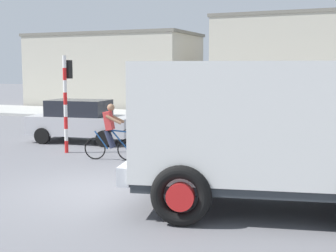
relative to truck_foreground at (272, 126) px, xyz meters
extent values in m
plane|color=slate|center=(-3.98, 0.27, -1.67)|extent=(120.00, 120.00, 0.00)
cube|color=#ADADA8|center=(-3.98, 15.30, -1.59)|extent=(80.00, 5.00, 0.16)
cube|color=white|center=(0.03, 0.01, 0.13)|extent=(5.62, 3.59, 2.20)
cube|color=#2D3338|center=(0.03, 0.01, -1.05)|extent=(5.51, 3.51, 0.16)
cube|color=silver|center=(-2.60, -0.59, -0.87)|extent=(0.76, 2.37, 0.36)
cube|color=black|center=(-2.46, -0.56, 0.63)|extent=(0.59, 2.10, 0.70)
torus|color=black|center=(-1.26, -1.60, -1.12)|extent=(1.13, 0.48, 1.10)
cylinder|color=red|center=(-1.26, -1.60, -1.12)|extent=(0.55, 0.40, 0.50)
torus|color=black|center=(-1.82, 0.90, -1.12)|extent=(1.13, 0.48, 1.10)
cylinder|color=red|center=(-1.82, 0.90, -1.12)|extent=(0.55, 0.40, 0.50)
torus|color=black|center=(-4.93, 3.37, -1.33)|extent=(0.67, 0.18, 0.68)
torus|color=black|center=(-5.96, 3.15, -1.33)|extent=(0.67, 0.18, 0.68)
cylinder|color=#1E4C8C|center=(-5.27, 3.30, -0.76)|extent=(0.59, 0.17, 0.09)
cylinder|color=#1E4C8C|center=(-5.21, 3.31, -1.01)|extent=(0.51, 0.15, 0.57)
cylinder|color=#1E4C8C|center=(-5.76, 3.19, -1.06)|extent=(0.44, 0.13, 0.57)
cylinder|color=#1E4C8C|center=(-4.96, 3.37, -1.03)|extent=(0.10, 0.06, 0.59)
cylinder|color=black|center=(-4.98, 3.36, -0.72)|extent=(0.13, 0.50, 0.03)
cube|color=black|center=(-5.56, 3.24, -0.79)|extent=(0.26, 0.17, 0.06)
cube|color=#D13838|center=(-5.51, 3.25, -0.46)|extent=(0.35, 0.37, 0.59)
sphere|color=#9E7051|center=(-5.45, 3.26, -0.06)|extent=(0.22, 0.22, 0.22)
cylinder|color=#2D334C|center=(-5.51, 3.35, -1.02)|extent=(0.32, 0.18, 0.57)
cylinder|color=#9E7051|center=(-5.35, 3.45, -0.41)|extent=(0.50, 0.19, 0.29)
cylinder|color=#2D334C|center=(-5.46, 3.16, -1.02)|extent=(0.32, 0.18, 0.57)
cylinder|color=#9E7051|center=(-5.28, 3.13, -0.41)|extent=(0.50, 0.19, 0.29)
cylinder|color=red|center=(-7.46, 3.79, -1.47)|extent=(0.12, 0.12, 0.40)
cylinder|color=white|center=(-7.46, 3.79, -1.07)|extent=(0.12, 0.12, 0.40)
cylinder|color=red|center=(-7.46, 3.79, -0.67)|extent=(0.12, 0.12, 0.40)
cylinder|color=white|center=(-7.46, 3.79, -0.27)|extent=(0.12, 0.12, 0.40)
cylinder|color=red|center=(-7.46, 3.79, 0.13)|extent=(0.12, 0.12, 0.40)
cylinder|color=white|center=(-7.46, 3.79, 0.53)|extent=(0.12, 0.12, 0.40)
cylinder|color=red|center=(-7.46, 3.79, 0.93)|extent=(0.12, 0.12, 0.40)
cylinder|color=white|center=(-7.46, 3.79, 1.33)|extent=(0.12, 0.12, 0.40)
cube|color=black|center=(-7.46, 3.97, 1.08)|extent=(0.24, 0.20, 0.60)
sphere|color=green|center=(-7.46, 4.09, 1.08)|extent=(0.14, 0.14, 0.14)
cube|color=#B7B7BC|center=(-8.23, 5.97, -1.02)|extent=(4.17, 2.16, 0.70)
cube|color=black|center=(-8.38, 5.95, -0.37)|extent=(2.36, 1.70, 0.60)
cylinder|color=black|center=(-7.10, 6.96, -1.37)|extent=(0.62, 0.25, 0.60)
cylinder|color=black|center=(-6.90, 5.28, -1.37)|extent=(0.62, 0.25, 0.60)
cylinder|color=black|center=(-9.56, 6.67, -1.37)|extent=(0.62, 0.25, 0.60)
cylinder|color=black|center=(-9.36, 4.98, -1.37)|extent=(0.62, 0.25, 0.60)
cube|color=gold|center=(-0.39, 10.04, -1.02)|extent=(4.27, 2.53, 0.70)
cube|color=black|center=(-0.53, 10.00, -0.37)|extent=(2.46, 1.89, 0.60)
cylinder|color=black|center=(-1.78, 10.59, -1.37)|extent=(0.62, 0.31, 0.60)
cylinder|color=black|center=(-1.41, 8.93, -1.37)|extent=(0.62, 0.31, 0.60)
cylinder|color=#2D334C|center=(-2.63, 10.45, -1.24)|extent=(0.22, 0.22, 0.85)
cube|color=white|center=(-2.63, 10.45, -0.54)|extent=(0.34, 0.22, 0.56)
sphere|color=brown|center=(-2.63, 10.45, -0.15)|extent=(0.20, 0.20, 0.20)
cube|color=#B2AD9E|center=(-15.44, 21.09, 0.86)|extent=(11.65, 5.91, 5.05)
cube|color=slate|center=(-15.44, 21.09, 3.49)|extent=(11.88, 6.03, 0.20)
cube|color=#B2AD9E|center=(-2.04, 21.39, 1.28)|extent=(10.81, 5.24, 5.90)
cube|color=slate|center=(-2.04, 21.39, 4.33)|extent=(11.02, 5.35, 0.20)
camera|label=1|loc=(1.70, -9.13, 1.10)|focal=50.57mm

